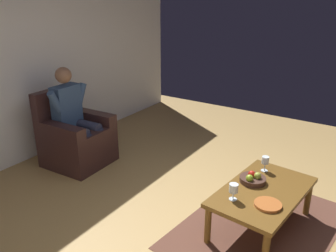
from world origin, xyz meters
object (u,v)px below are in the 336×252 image
Objects in this scene: person_seated at (74,115)px; decorative_dish at (268,205)px; fruit_bowl at (253,179)px; wine_glass_far at (265,161)px; armchair at (75,139)px; wine_glass_near at (234,189)px; coffee_table at (263,195)px.

decorative_dish is (0.24, 2.58, -0.25)m from person_seated.
wine_glass_far is at bearing 176.25° from fruit_bowl.
armchair reaches higher than wine_glass_far.
wine_glass_near is at bearing -4.72° from wine_glass_far.
decorative_dish is (-0.07, 0.29, -0.09)m from wine_glass_near.
coffee_table is at bearing 87.26° from armchair.
person_seated is 2.61m from decorative_dish.
armchair is 6.37× the size of wine_glass_near.
person_seated is 8.27× the size of wine_glass_near.
person_seated is at bearing -95.28° from decorative_dish.
armchair is at bearing -95.23° from decorative_dish.
coffee_table is 7.57× the size of wine_glass_near.
wine_glass_far is (-0.36, -0.12, 0.16)m from coffee_table.
person_seated is 2.32m from wine_glass_near.
coffee_table is 0.26m from decorative_dish.
coffee_table is at bearing 150.36° from wine_glass_near.
armchair reaches higher than decorative_dish.
coffee_table is (0.01, 2.49, 0.02)m from armchair.
fruit_bowl is (-0.38, 0.04, -0.07)m from wine_glass_near.
fruit_bowl is (-0.07, 2.33, -0.22)m from person_seated.
decorative_dish is at bearing 21.48° from wine_glass_far.
decorative_dish is (0.31, 0.25, -0.02)m from fruit_bowl.
wine_glass_far reaches higher than coffee_table.
decorative_dish is at bearing 27.20° from coffee_table.
armchair is 2.62m from decorative_dish.
person_seated is 2.38m from wine_glass_far.
armchair is 0.33m from person_seated.
wine_glass_near is 0.61× the size of fruit_bowl.
wine_glass_far is at bearing -162.35° from coffee_table.
coffee_table is at bearing 17.65° from wine_glass_far.
fruit_bowl is at bearing 174.56° from wine_glass_near.
coffee_table is 4.96× the size of decorative_dish.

